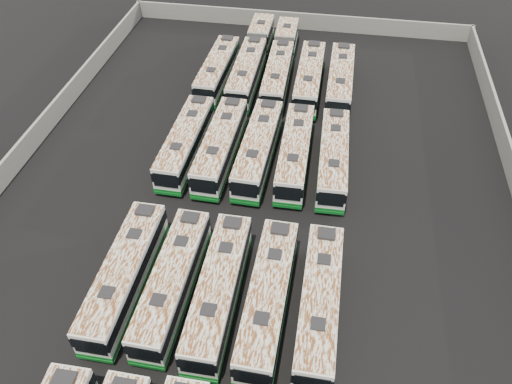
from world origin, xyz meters
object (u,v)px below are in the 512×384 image
bus_back_left (252,59)px  bus_back_center (281,62)px  bus_midfront_far_left (125,274)px  bus_midback_right (295,152)px  bus_midfront_center (219,290)px  bus_back_far_right (340,80)px  bus_midback_center (258,148)px  bus_midback_far_right (333,157)px  bus_midfront_far_right (319,303)px  bus_midfront_right (268,297)px  bus_midback_far_left (186,142)px  bus_midback_left (221,146)px  bus_back_right (309,78)px  bus_back_far_left (218,70)px  bus_midfront_left (173,282)px

bus_back_left → bus_back_center: bus_back_left is taller
bus_midfront_far_left → bus_midback_right: size_ratio=1.00×
bus_midfront_center → bus_back_far_right: (6.87, 29.36, 0.03)m
bus_midback_center → bus_back_far_right: size_ratio=1.01×
bus_midback_far_right → bus_midfront_far_right: bearing=-91.4°
bus_midfront_far_left → bus_back_center: bearing=78.2°
bus_midfront_right → bus_back_left: bus_back_left is taller
bus_midfront_right → bus_midback_far_left: 18.88m
bus_midfront_right → bus_midback_far_right: 16.30m
bus_midfront_far_left → bus_midfront_center: size_ratio=1.00×
bus_midback_left → bus_back_right: 15.16m
bus_midback_far_left → bus_midfront_center: bearing=-65.8°
bus_midback_right → bus_back_center: size_ratio=0.65×
bus_midfront_right → bus_back_center: (-3.57, 32.41, -0.04)m
bus_back_far_right → bus_midfront_far_right: bearing=-89.8°
bus_midfront_right → bus_back_left: bearing=103.0°
bus_midfront_far_left → bus_midfront_center: bus_midfront_center is taller
bus_midfront_right → bus_midback_left: size_ratio=0.99×
bus_back_center → bus_midback_far_left: bearing=-113.3°
bus_midfront_right → bus_back_far_left: size_ratio=1.02×
bus_midfront_far_left → bus_midback_left: bearing=77.7°
bus_midfront_center → bus_back_center: bearing=89.9°
bus_midfront_left → bus_midback_far_right: (10.28, 15.74, 0.01)m
bus_midfront_right → bus_back_far_right: bus_back_far_right is taller
bus_back_far_left → bus_midfront_right: bearing=-69.2°
bus_midfront_center → bus_midfront_far_right: 6.93m
bus_midback_far_left → bus_back_far_left: bus_midback_far_left is taller
bus_midback_far_right → bus_back_right: (-3.43, 13.36, 0.06)m
bus_midfront_far_left → bus_midback_center: (6.90, 15.79, 0.04)m
bus_midfront_far_right → bus_back_far_right: size_ratio=0.98×
bus_midback_far_right → bus_midback_left: bearing=179.2°
bus_midback_right → bus_back_far_right: 13.78m
bus_midback_right → bus_midback_far_right: size_ratio=1.01×
bus_midfront_right → bus_back_far_left: bus_midfront_right is taller
bus_midback_far_right → bus_back_far_left: 19.31m
bus_midfront_far_left → bus_midfront_center: bearing=-1.3°
bus_midfront_left → bus_midback_far_right: size_ratio=0.99×
bus_midfront_right → bus_midback_far_left: (-10.26, 15.85, -0.02)m
bus_midfront_far_right → bus_back_left: size_ratio=0.63×
bus_midfront_center → bus_back_center: bus_midfront_center is taller
bus_back_far_left → bus_back_far_right: 13.78m
bus_back_right → bus_midback_far_right: bearing=-75.9°
bus_midfront_left → bus_midfront_far_right: bearing=0.9°
bus_midback_center → bus_back_center: size_ratio=0.67×
bus_back_center → bus_midback_left: bearing=-102.7°
bus_back_left → bus_back_far_left: bearing=-138.7°
bus_midfront_left → bus_midfront_right: bearing=-0.8°
bus_back_far_right → bus_midback_center: bearing=-116.8°
bus_midfront_left → bus_midfront_center: 3.36m
bus_back_right → bus_midfront_center: bearing=-97.1°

